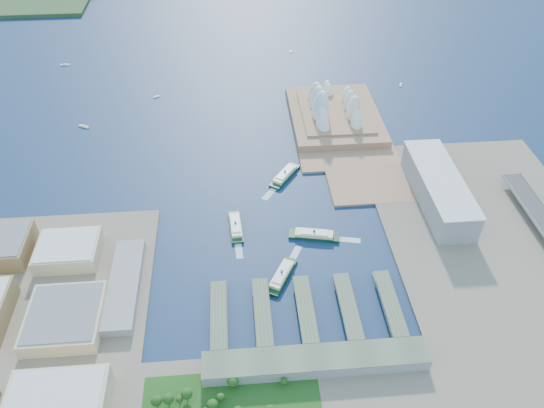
{
  "coord_description": "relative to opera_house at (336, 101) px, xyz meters",
  "views": [
    {
      "loc": [
        -45.55,
        -397.67,
        417.75
      ],
      "look_at": [
        -6.28,
        71.96,
        18.0
      ],
      "focal_mm": 35.0,
      "sensor_mm": 36.0,
      "label": 1
    }
  ],
  "objects": [
    {
      "name": "ferry_d",
      "position": [
        -66.93,
        -248.51,
        -26.62
      ],
      "size": [
        58.65,
        25.81,
        10.76
      ],
      "primitive_type": null,
      "rotation": [
        0.0,
        0.0,
        1.36
      ],
      "color": "#0D351C",
      "rests_on": "ground"
    },
    {
      "name": "peninsula",
      "position": [
        2.5,
        -20.0,
        -30.5
      ],
      "size": [
        135.0,
        220.0,
        3.0
      ],
      "primitive_type": "cube",
      "color": "#997153",
      "rests_on": "ground"
    },
    {
      "name": "boat_c",
      "position": [
        128.5,
        98.1,
        -30.64
      ],
      "size": [
        7.46,
        12.55,
        2.72
      ],
      "primitive_type": null,
      "rotation": [
        0.0,
        0.0,
        2.79
      ],
      "color": "white",
      "rests_on": "ground"
    },
    {
      "name": "ground",
      "position": [
        -105.0,
        -280.0,
        -32.0
      ],
      "size": [
        3000.0,
        3000.0,
        0.0
      ],
      "primitive_type": "plane",
      "color": "#0E2545",
      "rests_on": "ground"
    },
    {
      "name": "ferry_b",
      "position": [
        -88.38,
        -134.28,
        -26.58
      ],
      "size": [
        44.86,
        55.3,
        10.84
      ],
      "primitive_type": null,
      "rotation": [
        0.0,
        0.0,
        -0.61
      ],
      "color": "#0D351C",
      "rests_on": "ground"
    },
    {
      "name": "ferry_a",
      "position": [
        -154.94,
        -226.39,
        -26.96
      ],
      "size": [
        16.85,
        54.0,
        10.07
      ],
      "primitive_type": null,
      "rotation": [
        0.0,
        0.0,
        0.06
      ],
      "color": "#0D351C",
      "rests_on": "ground"
    },
    {
      "name": "west_buildings",
      "position": [
        -355.0,
        -350.0,
        -15.5
      ],
      "size": [
        200.0,
        280.0,
        27.0
      ],
      "primitive_type": null,
      "color": "olive",
      "rests_on": "west_land"
    },
    {
      "name": "opera_house",
      "position": [
        0.0,
        0.0,
        0.0
      ],
      "size": [
        134.0,
        180.0,
        58.0
      ],
      "primitive_type": null,
      "color": "white",
      "rests_on": "peninsula"
    },
    {
      "name": "boat_b",
      "position": [
        -271.72,
        91.93,
        -30.71
      ],
      "size": [
        9.68,
        8.34,
        2.58
      ],
      "primitive_type": null,
      "rotation": [
        0.0,
        0.0,
        2.2
      ],
      "color": "white",
      "rests_on": "ground"
    },
    {
      "name": "boat_e",
      "position": [
        -38.98,
        242.5,
        -30.77
      ],
      "size": [
        4.2,
        10.27,
        2.45
      ],
      "primitive_type": null,
      "rotation": [
        0.0,
        0.0,
        -0.1
      ],
      "color": "white",
      "rests_on": "ground"
    },
    {
      "name": "terminal_building",
      "position": [
        -90.0,
        -415.0,
        -23.0
      ],
      "size": [
        200.0,
        28.0,
        12.0
      ],
      "primitive_type": "cube",
      "color": "gray",
      "rests_on": "south_land"
    },
    {
      "name": "ferry_wharves",
      "position": [
        -91.0,
        -355.0,
        -27.35
      ],
      "size": [
        184.0,
        90.0,
        9.3
      ],
      "primitive_type": null,
      "color": "#505C46",
      "rests_on": "ground"
    },
    {
      "name": "boat_d",
      "position": [
        -442.02,
        221.21,
        -30.6
      ],
      "size": [
        16.67,
        4.01,
        2.8
      ],
      "primitive_type": null,
      "rotation": [
        0.0,
        0.0,
        1.59
      ],
      "color": "white",
      "rests_on": "ground"
    },
    {
      "name": "west_land",
      "position": [
        -355.0,
        -385.0,
        -30.5
      ],
      "size": [
        220.0,
        390.0,
        3.0
      ],
      "primitive_type": "cube",
      "color": "#786D5C",
      "rests_on": "ground"
    },
    {
      "name": "ferry_c",
      "position": [
        -109.35,
        -306.51,
        -26.81
      ],
      "size": [
        38.32,
        54.96,
        10.38
      ],
      "primitive_type": null,
      "rotation": [
        0.0,
        0.0,
        2.65
      ],
      "color": "#0D351C",
      "rests_on": "ground"
    },
    {
      "name": "boat_a",
      "position": [
        -370.89,
        10.91,
        -30.47
      ],
      "size": [
        15.93,
        10.56,
        3.05
      ],
      "primitive_type": null,
      "rotation": [
        0.0,
        0.0,
        1.11
      ],
      "color": "white",
      "rests_on": "ground"
    },
    {
      "name": "toaster_building",
      "position": [
        90.0,
        -200.0,
        -11.5
      ],
      "size": [
        45.0,
        155.0,
        35.0
      ],
      "primitive_type": "cube",
      "color": "gray",
      "rests_on": "east_land"
    },
    {
      "name": "east_land",
      "position": [
        135.0,
        -330.0,
        -30.5
      ],
      "size": [
        240.0,
        500.0,
        3.0
      ],
      "primitive_type": "cube",
      "color": "#786D5C",
      "rests_on": "ground"
    }
  ]
}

